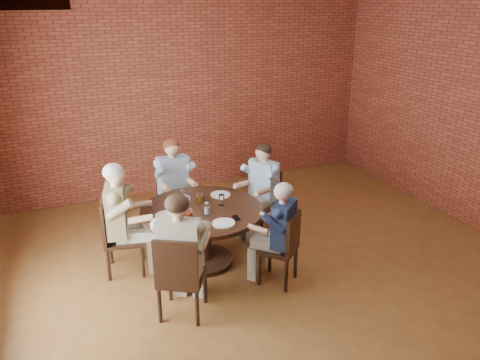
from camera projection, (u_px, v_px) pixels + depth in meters
name	position (u px, v px, depth m)	size (l,w,h in m)	color
floor	(289.00, 286.00, 5.49)	(7.00, 7.00, 0.00)	brown
wall_back	(191.00, 91.00, 7.86)	(7.00, 7.00, 0.00)	brown
dining_table	(202.00, 225.00, 5.81)	(1.51, 1.51, 0.75)	black
chair_a	(265.00, 198.00, 6.64)	(0.55, 0.55, 0.93)	black
diner_a	(261.00, 190.00, 6.53)	(0.52, 0.64, 1.32)	teal
chair_b	(173.00, 194.00, 6.77)	(0.45, 0.45, 0.94)	black
diner_b	(174.00, 186.00, 6.64)	(0.53, 0.66, 1.34)	#91A4B9
chair_c	(116.00, 233.00, 5.62)	(0.54, 0.54, 0.97)	black
diner_c	(123.00, 219.00, 5.57)	(0.57, 0.70, 1.40)	brown
chair_d	(179.00, 275.00, 4.77)	(0.62, 0.62, 0.97)	black
diner_d	(181.00, 255.00, 4.79)	(0.56, 0.69, 1.39)	#C3B199
chair_e	(285.00, 246.00, 5.39)	(0.55, 0.55, 0.90)	black
diner_e	(279.00, 234.00, 5.37)	(0.48, 0.60, 1.26)	#182643
plate_a	(220.00, 195.00, 6.12)	(0.26, 0.26, 0.01)	white
plate_b	(180.00, 199.00, 5.99)	(0.26, 0.26, 0.01)	white
plate_c	(166.00, 215.00, 5.53)	(0.26, 0.26, 0.01)	white
plate_d	(224.00, 223.00, 5.34)	(0.26, 0.26, 0.01)	white
glass_a	(222.00, 200.00, 5.80)	(0.07, 0.07, 0.14)	white
glass_b	(200.00, 197.00, 5.88)	(0.07, 0.07, 0.14)	white
glass_c	(182.00, 195.00, 5.95)	(0.07, 0.07, 0.14)	white
glass_d	(186.00, 203.00, 5.71)	(0.07, 0.07, 0.14)	white
glass_e	(179.00, 210.00, 5.52)	(0.07, 0.07, 0.14)	white
glass_f	(189.00, 214.00, 5.41)	(0.07, 0.07, 0.14)	white
glass_g	(207.00, 208.00, 5.57)	(0.07, 0.07, 0.14)	white
smartphone	(236.00, 218.00, 5.48)	(0.07, 0.14, 0.01)	black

